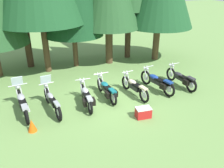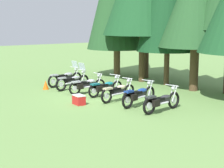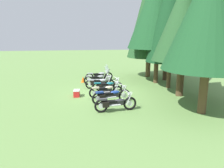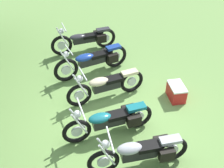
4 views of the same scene
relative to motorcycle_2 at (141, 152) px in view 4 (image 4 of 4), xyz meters
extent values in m
plane|color=#6B934C|center=(1.13, 0.25, -0.44)|extent=(80.00, 80.00, 0.00)
torus|color=black|center=(0.01, 0.77, -0.11)|extent=(0.11, 0.67, 0.66)
cylinder|color=silver|center=(0.01, 0.77, -0.11)|extent=(0.06, 0.26, 0.26)
torus|color=black|center=(-0.02, -0.69, -0.11)|extent=(0.11, 0.67, 0.66)
cylinder|color=silver|center=(-0.02, -0.69, -0.11)|extent=(0.06, 0.26, 0.26)
cube|color=black|center=(0.00, 0.04, 0.00)|extent=(0.24, 0.73, 0.26)
ellipsoid|color=#9EA0A8|center=(0.00, 0.24, 0.16)|extent=(0.29, 0.52, 0.20)
cube|color=black|center=(-0.01, -0.16, 0.13)|extent=(0.27, 0.49, 0.10)
cube|color=#9EA0A8|center=(-0.02, -0.61, 0.20)|extent=(0.21, 0.44, 0.08)
cylinder|color=silver|center=(-0.07, 0.71, 0.19)|extent=(0.05, 0.34, 0.65)
cylinder|color=silver|center=(0.10, 0.71, 0.19)|extent=(0.05, 0.34, 0.65)
cylinder|color=silver|center=(0.01, 0.63, 0.52)|extent=(0.66, 0.05, 0.04)
sphere|color=silver|center=(0.01, 0.72, 0.40)|extent=(0.17, 0.17, 0.17)
cylinder|color=silver|center=(0.13, -0.12, -0.09)|extent=(0.10, 0.72, 0.08)
cube|color=black|center=(-0.19, -0.48, -0.01)|extent=(0.15, 0.32, 0.26)
cube|color=black|center=(0.16, -0.49, -0.01)|extent=(0.15, 0.32, 0.26)
torus|color=black|center=(0.96, 1.17, -0.11)|extent=(0.16, 0.67, 0.66)
cylinder|color=silver|center=(0.96, 1.17, -0.11)|extent=(0.07, 0.26, 0.26)
torus|color=black|center=(1.09, -0.32, -0.11)|extent=(0.16, 0.67, 0.66)
cylinder|color=silver|center=(1.09, -0.32, -0.11)|extent=(0.07, 0.26, 0.26)
cube|color=black|center=(1.03, 0.43, -0.01)|extent=(0.30, 0.76, 0.23)
ellipsoid|color=#14606B|center=(1.01, 0.63, 0.13)|extent=(0.34, 0.55, 0.18)
cube|color=black|center=(1.04, 0.22, 0.10)|extent=(0.32, 0.51, 0.10)
cube|color=#14606B|center=(1.09, -0.24, 0.20)|extent=(0.26, 0.46, 0.08)
cylinder|color=silver|center=(0.88, 1.10, 0.19)|extent=(0.07, 0.34, 0.65)
cylinder|color=silver|center=(1.05, 1.12, 0.19)|extent=(0.07, 0.34, 0.65)
cylinder|color=silver|center=(0.97, 1.03, 0.52)|extent=(0.75, 0.10, 0.04)
sphere|color=silver|center=(0.96, 1.12, 0.40)|extent=(0.18, 0.18, 0.17)
cylinder|color=silver|center=(1.19, 0.28, -0.09)|extent=(0.15, 0.74, 0.08)
cube|color=black|center=(0.89, -0.13, -0.01)|extent=(0.17, 0.33, 0.26)
cube|color=black|center=(1.26, -0.10, -0.01)|extent=(0.17, 0.33, 0.26)
torus|color=black|center=(2.20, 0.93, -0.10)|extent=(0.21, 0.69, 0.68)
cylinder|color=silver|center=(2.20, 0.93, -0.10)|extent=(0.09, 0.27, 0.26)
torus|color=black|center=(2.45, -0.55, -0.10)|extent=(0.21, 0.69, 0.68)
cylinder|color=silver|center=(2.45, -0.55, -0.10)|extent=(0.09, 0.27, 0.26)
cube|color=black|center=(2.32, 0.19, 0.01)|extent=(0.35, 0.77, 0.26)
ellipsoid|color=beige|center=(2.29, 0.39, 0.17)|extent=(0.37, 0.57, 0.20)
cube|color=black|center=(2.35, -0.01, 0.14)|extent=(0.34, 0.53, 0.10)
cube|color=beige|center=(2.43, -0.47, 0.22)|extent=(0.28, 0.47, 0.08)
cylinder|color=silver|center=(2.12, 0.86, 0.19)|extent=(0.10, 0.34, 0.65)
cylinder|color=silver|center=(2.29, 0.89, 0.19)|extent=(0.10, 0.34, 0.65)
cylinder|color=silver|center=(2.22, 0.80, 0.53)|extent=(0.61, 0.14, 0.04)
sphere|color=silver|center=(2.20, 0.88, 0.41)|extent=(0.20, 0.20, 0.17)
cylinder|color=silver|center=(2.49, 0.05, -0.08)|extent=(0.20, 0.75, 0.08)
torus|color=black|center=(3.38, 1.13, -0.07)|extent=(0.28, 0.74, 0.74)
cylinder|color=silver|center=(3.38, 1.13, -0.07)|extent=(0.12, 0.29, 0.28)
torus|color=black|center=(3.76, -0.44, -0.07)|extent=(0.28, 0.74, 0.74)
cylinder|color=silver|center=(3.76, -0.44, -0.07)|extent=(0.12, 0.29, 0.28)
cube|color=black|center=(3.57, 0.35, 0.03)|extent=(0.42, 0.83, 0.24)
ellipsoid|color=navy|center=(3.52, 0.56, 0.18)|extent=(0.42, 0.62, 0.19)
cube|color=black|center=(3.62, 0.13, 0.15)|extent=(0.40, 0.58, 0.10)
cube|color=navy|center=(3.74, -0.36, 0.27)|extent=(0.32, 0.48, 0.08)
cylinder|color=silver|center=(3.31, 1.05, 0.22)|extent=(0.12, 0.34, 0.65)
cylinder|color=silver|center=(3.48, 1.10, 0.22)|extent=(0.12, 0.34, 0.65)
cylinder|color=silver|center=(3.42, 1.00, 0.56)|extent=(0.63, 0.19, 0.04)
sphere|color=silver|center=(3.39, 1.08, 0.44)|extent=(0.21, 0.21, 0.17)
cylinder|color=silver|center=(3.76, 0.21, -0.05)|extent=(0.27, 0.80, 0.08)
cube|color=black|center=(3.53, -0.29, 0.03)|extent=(0.21, 0.34, 0.26)
cube|color=black|center=(3.90, -0.20, 0.03)|extent=(0.21, 0.34, 0.26)
torus|color=black|center=(4.87, 1.12, -0.09)|extent=(0.18, 0.72, 0.71)
cylinder|color=silver|center=(4.87, 1.12, -0.09)|extent=(0.08, 0.27, 0.27)
torus|color=black|center=(5.03, -0.39, -0.09)|extent=(0.18, 0.72, 0.71)
cylinder|color=silver|center=(5.03, -0.39, -0.09)|extent=(0.08, 0.27, 0.27)
cube|color=black|center=(4.95, 0.36, 0.00)|extent=(0.30, 0.77, 0.20)
ellipsoid|color=#2D2D33|center=(4.93, 0.57, 0.13)|extent=(0.33, 0.56, 0.16)
cube|color=black|center=(4.97, 0.15, 0.10)|extent=(0.31, 0.53, 0.10)
cube|color=#2D2D33|center=(5.02, -0.32, 0.24)|extent=(0.25, 0.46, 0.08)
cylinder|color=silver|center=(4.79, 1.05, 0.21)|extent=(0.08, 0.34, 0.65)
cylinder|color=silver|center=(4.96, 1.07, 0.21)|extent=(0.08, 0.34, 0.65)
cylinder|color=silver|center=(4.88, 0.98, 0.55)|extent=(0.66, 0.11, 0.04)
sphere|color=silver|center=(4.87, 1.07, 0.43)|extent=(0.19, 0.19, 0.17)
cylinder|color=silver|center=(5.10, 0.21, -0.07)|extent=(0.16, 0.76, 0.08)
cube|color=black|center=(4.84, -0.21, 0.01)|extent=(0.17, 0.33, 0.26)
cube|color=black|center=(5.18, -0.18, 0.01)|extent=(0.17, 0.33, 0.26)
cube|color=red|center=(1.88, -1.63, -0.25)|extent=(0.61, 0.41, 0.38)
cube|color=silver|center=(1.88, -1.63, -0.04)|extent=(0.62, 0.42, 0.04)
camera|label=1|loc=(-1.83, -8.49, 4.59)|focal=36.84mm
camera|label=2|loc=(15.14, -9.76, 3.09)|focal=58.50mm
camera|label=3|loc=(15.47, -1.45, 3.44)|focal=35.21mm
camera|label=4|loc=(-3.51, 1.45, 4.56)|focal=45.84mm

